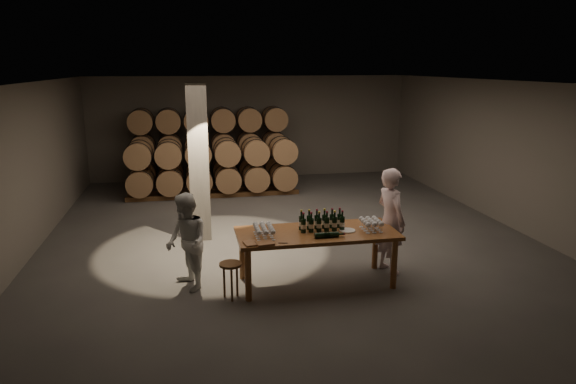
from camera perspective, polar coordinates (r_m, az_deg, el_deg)
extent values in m
plane|color=#4A4845|center=(10.96, -0.06, -4.84)|extent=(12.00, 12.00, 0.00)
plane|color=#605E59|center=(10.38, -0.06, 12.13)|extent=(12.00, 12.00, 0.00)
plane|color=slate|center=(16.42, -4.09, 7.17)|extent=(10.00, 0.00, 10.00)
plane|color=slate|center=(5.02, 13.31, -9.09)|extent=(10.00, 0.00, 10.00)
plane|color=slate|center=(10.80, -27.11, 2.11)|extent=(0.00, 12.00, 12.00)
plane|color=slate|center=(12.50, 23.12, 3.95)|extent=(0.00, 12.00, 12.00)
cube|color=#6A655C|center=(10.57, -9.91, 3.22)|extent=(0.40, 0.40, 3.20)
cylinder|color=brown|center=(7.94, -4.44, -9.17)|extent=(0.10, 0.10, 0.84)
cylinder|color=brown|center=(8.50, 11.71, -7.81)|extent=(0.10, 0.10, 0.84)
cylinder|color=brown|center=(8.73, -5.11, -6.98)|extent=(0.10, 0.10, 0.84)
cylinder|color=brown|center=(9.25, 9.67, -5.91)|extent=(0.10, 0.10, 0.84)
cube|color=brown|center=(8.37, 3.22, -4.60)|extent=(2.60, 1.10, 0.06)
cube|color=brown|center=(15.49, -8.45, 0.86)|extent=(4.70, 0.10, 0.12)
cube|color=brown|center=(16.08, -8.56, 1.33)|extent=(4.70, 0.10, 0.12)
cylinder|color=#9D6E47|center=(15.74, -15.66, 2.22)|extent=(0.70, 0.95, 0.70)
cylinder|color=black|center=(15.49, -15.73, 2.03)|extent=(0.73, 0.04, 0.73)
cylinder|color=black|center=(16.00, -15.60, 2.41)|extent=(0.73, 0.04, 0.73)
cylinder|color=#9D6E47|center=(15.70, -12.83, 2.36)|extent=(0.70, 0.95, 0.70)
cylinder|color=black|center=(15.44, -12.85, 2.17)|extent=(0.73, 0.04, 0.73)
cylinder|color=black|center=(15.95, -12.80, 2.55)|extent=(0.73, 0.04, 0.73)
cylinder|color=#9D6E47|center=(15.69, -9.98, 2.49)|extent=(0.70, 0.95, 0.70)
cylinder|color=black|center=(15.43, -9.96, 2.31)|extent=(0.73, 0.04, 0.73)
cylinder|color=black|center=(15.94, -10.00, 2.68)|extent=(0.73, 0.04, 0.73)
cylinder|color=#9D6E47|center=(15.72, -7.14, 2.62)|extent=(0.70, 0.95, 0.70)
cylinder|color=black|center=(15.47, -7.07, 2.44)|extent=(0.73, 0.04, 0.73)
cylinder|color=black|center=(15.98, -7.20, 2.80)|extent=(0.73, 0.04, 0.73)
cylinder|color=#9D6E47|center=(15.79, -4.31, 2.74)|extent=(0.70, 0.95, 0.70)
cylinder|color=black|center=(15.54, -4.20, 2.56)|extent=(0.73, 0.04, 0.73)
cylinder|color=black|center=(16.04, -4.42, 2.92)|extent=(0.73, 0.04, 0.73)
cylinder|color=#9D6E47|center=(15.90, -1.52, 2.85)|extent=(0.70, 0.95, 0.70)
cylinder|color=black|center=(15.65, -1.36, 2.67)|extent=(0.73, 0.04, 0.73)
cylinder|color=black|center=(16.15, -1.67, 3.03)|extent=(0.73, 0.04, 0.73)
cylinder|color=#9D6E47|center=(15.62, -15.84, 4.88)|extent=(0.70, 0.95, 0.70)
cylinder|color=black|center=(15.36, -15.92, 4.73)|extent=(0.73, 0.04, 0.73)
cylinder|color=black|center=(15.87, -15.77, 5.03)|extent=(0.73, 0.04, 0.73)
cylinder|color=#9D6E47|center=(15.57, -12.97, 5.03)|extent=(0.70, 0.95, 0.70)
cylinder|color=black|center=(15.31, -13.00, 4.88)|extent=(0.73, 0.04, 0.73)
cylinder|color=black|center=(15.83, -12.95, 5.17)|extent=(0.73, 0.04, 0.73)
cylinder|color=#9D6E47|center=(15.56, -10.09, 5.17)|extent=(0.70, 0.95, 0.70)
cylinder|color=black|center=(15.30, -10.07, 5.02)|extent=(0.73, 0.04, 0.73)
cylinder|color=black|center=(15.82, -10.11, 5.31)|extent=(0.73, 0.04, 0.73)
cylinder|color=#9D6E47|center=(15.59, -7.22, 5.29)|extent=(0.70, 0.95, 0.70)
cylinder|color=black|center=(15.34, -7.15, 5.15)|extent=(0.73, 0.04, 0.73)
cylinder|color=black|center=(15.85, -7.28, 5.43)|extent=(0.73, 0.04, 0.73)
cylinder|color=#9D6E47|center=(15.66, -4.36, 5.40)|extent=(0.70, 0.95, 0.70)
cylinder|color=black|center=(15.41, -4.24, 5.26)|extent=(0.73, 0.04, 0.73)
cylinder|color=black|center=(15.92, -4.47, 5.53)|extent=(0.73, 0.04, 0.73)
cylinder|color=#9D6E47|center=(15.77, -1.53, 5.49)|extent=(0.70, 0.95, 0.70)
cylinder|color=black|center=(15.52, -1.37, 5.35)|extent=(0.73, 0.04, 0.73)
cylinder|color=black|center=(16.03, -1.69, 5.63)|extent=(0.73, 0.04, 0.73)
cylinder|color=#9D6E47|center=(15.52, -16.02, 7.58)|extent=(0.70, 0.95, 0.70)
cylinder|color=black|center=(15.27, -16.10, 7.47)|extent=(0.73, 0.04, 0.73)
cylinder|color=black|center=(15.78, -15.95, 7.68)|extent=(0.73, 0.04, 0.73)
cylinder|color=#9D6E47|center=(15.48, -13.12, 7.74)|extent=(0.70, 0.95, 0.70)
cylinder|color=black|center=(15.22, -13.15, 7.63)|extent=(0.73, 0.04, 0.73)
cylinder|color=black|center=(15.73, -13.10, 7.83)|extent=(0.73, 0.04, 0.73)
cylinder|color=#9D6E47|center=(15.47, -10.21, 7.87)|extent=(0.70, 0.95, 0.70)
cylinder|color=black|center=(15.21, -10.19, 7.77)|extent=(0.73, 0.04, 0.73)
cylinder|color=black|center=(15.73, -10.23, 7.97)|extent=(0.73, 0.04, 0.73)
cylinder|color=#9D6E47|center=(15.50, -7.30, 7.99)|extent=(0.70, 0.95, 0.70)
cylinder|color=black|center=(15.24, -7.23, 7.90)|extent=(0.73, 0.04, 0.73)
cylinder|color=black|center=(15.76, -7.37, 8.09)|extent=(0.73, 0.04, 0.73)
cylinder|color=#9D6E47|center=(15.57, -4.41, 8.09)|extent=(0.70, 0.95, 0.70)
cylinder|color=black|center=(15.31, -4.29, 7.99)|extent=(0.73, 0.04, 0.73)
cylinder|color=black|center=(15.83, -4.52, 8.18)|extent=(0.73, 0.04, 0.73)
cylinder|color=#9D6E47|center=(15.68, -1.55, 8.17)|extent=(0.70, 0.95, 0.70)
cylinder|color=black|center=(15.43, -1.39, 8.07)|extent=(0.73, 0.04, 0.73)
cylinder|color=black|center=(15.94, -1.71, 8.26)|extent=(0.73, 0.04, 0.73)
cube|color=brown|center=(14.13, -8.17, -0.40)|extent=(4.70, 0.10, 0.12)
cube|color=brown|center=(14.71, -8.29, 0.17)|extent=(4.70, 0.10, 0.12)
cylinder|color=#9D6E47|center=(14.38, -16.07, 1.11)|extent=(0.70, 0.95, 0.70)
cylinder|color=black|center=(14.12, -16.15, 0.88)|extent=(0.73, 0.04, 0.73)
cylinder|color=black|center=(14.63, -15.99, 1.33)|extent=(0.73, 0.04, 0.73)
cylinder|color=#9D6E47|center=(14.33, -12.96, 1.26)|extent=(0.70, 0.95, 0.70)
cylinder|color=black|center=(14.07, -12.99, 1.03)|extent=(0.73, 0.04, 0.73)
cylinder|color=black|center=(14.58, -12.94, 1.48)|extent=(0.73, 0.04, 0.73)
cylinder|color=#9D6E47|center=(14.32, -9.85, 1.41)|extent=(0.70, 0.95, 0.70)
cylinder|color=black|center=(14.07, -9.82, 1.18)|extent=(0.73, 0.04, 0.73)
cylinder|color=black|center=(14.57, -9.87, 1.62)|extent=(0.73, 0.04, 0.73)
cylinder|color=#9D6E47|center=(14.35, -6.73, 1.55)|extent=(0.70, 0.95, 0.70)
cylinder|color=black|center=(14.10, -6.65, 1.32)|extent=(0.73, 0.04, 0.73)
cylinder|color=black|center=(14.61, -6.81, 1.76)|extent=(0.73, 0.04, 0.73)
cylinder|color=#9D6E47|center=(14.43, -3.64, 1.68)|extent=(0.70, 0.95, 0.70)
cylinder|color=black|center=(14.18, -3.51, 1.46)|extent=(0.73, 0.04, 0.73)
cylinder|color=black|center=(14.68, -3.78, 1.89)|extent=(0.73, 0.04, 0.73)
cylinder|color=#9D6E47|center=(14.55, -0.60, 1.81)|extent=(0.70, 0.95, 0.70)
cylinder|color=black|center=(14.30, -0.41, 1.60)|extent=(0.73, 0.04, 0.73)
cylinder|color=black|center=(14.80, -0.78, 2.02)|extent=(0.73, 0.04, 0.73)
cylinder|color=#9D6E47|center=(14.24, -16.27, 4.02)|extent=(0.70, 0.95, 0.70)
cylinder|color=black|center=(13.98, -16.36, 3.84)|extent=(0.73, 0.04, 0.73)
cylinder|color=black|center=(14.49, -16.18, 4.19)|extent=(0.73, 0.04, 0.73)
cylinder|color=#9D6E47|center=(14.19, -13.13, 4.18)|extent=(0.70, 0.95, 0.70)
cylinder|color=black|center=(13.93, -13.16, 4.00)|extent=(0.73, 0.04, 0.73)
cylinder|color=black|center=(14.44, -13.10, 4.35)|extent=(0.73, 0.04, 0.73)
cylinder|color=#9D6E47|center=(14.18, -9.97, 4.33)|extent=(0.70, 0.95, 0.70)
cylinder|color=black|center=(13.92, -9.94, 4.15)|extent=(0.73, 0.04, 0.73)
cylinder|color=black|center=(14.44, -9.99, 4.49)|extent=(0.73, 0.04, 0.73)
cylinder|color=#9D6E47|center=(14.21, -6.82, 4.46)|extent=(0.70, 0.95, 0.70)
cylinder|color=black|center=(13.96, -6.73, 4.29)|extent=(0.73, 0.04, 0.73)
cylinder|color=black|center=(14.47, -6.90, 4.63)|extent=(0.73, 0.04, 0.73)
cylinder|color=#9D6E47|center=(14.29, -3.69, 4.58)|extent=(0.70, 0.95, 0.70)
cylinder|color=black|center=(14.04, -3.55, 4.41)|extent=(0.73, 0.04, 0.73)
cylinder|color=black|center=(14.55, -3.82, 4.75)|extent=(0.73, 0.04, 0.73)
cylinder|color=#9D6E47|center=(14.41, -0.60, 4.69)|extent=(0.70, 0.95, 0.70)
cylinder|color=black|center=(14.16, -0.41, 4.52)|extent=(0.73, 0.04, 0.73)
cylinder|color=black|center=(14.66, -0.79, 4.85)|extent=(0.73, 0.04, 0.73)
cylinder|color=black|center=(8.27, 1.72, -3.78)|extent=(0.08, 0.08, 0.23)
cylinder|color=silver|center=(8.27, 1.72, -3.85)|extent=(0.08, 0.08, 0.07)
cylinder|color=black|center=(8.22, 1.72, -2.72)|extent=(0.03, 0.03, 0.09)
cylinder|color=gold|center=(8.20, 1.73, -2.37)|extent=(0.04, 0.04, 0.03)
cylinder|color=black|center=(8.41, 1.49, -3.48)|extent=(0.08, 0.08, 0.23)
cylinder|color=silver|center=(8.41, 1.49, -3.54)|extent=(0.08, 0.08, 0.07)
cylinder|color=black|center=(8.36, 1.50, -2.43)|extent=(0.03, 0.03, 0.09)
cylinder|color=maroon|center=(8.35, 1.50, -2.09)|extent=(0.04, 0.04, 0.03)
cylinder|color=black|center=(8.30, 2.59, -3.73)|extent=(0.08, 0.08, 0.23)
cylinder|color=silver|center=(8.30, 2.59, -3.80)|extent=(0.08, 0.08, 0.07)
cylinder|color=black|center=(8.25, 2.61, -2.67)|extent=(0.03, 0.03, 0.09)
cylinder|color=maroon|center=(8.23, 2.61, -2.32)|extent=(0.04, 0.04, 0.03)
cylinder|color=black|center=(8.43, 2.35, -3.42)|extent=(0.08, 0.08, 0.23)
cylinder|color=silver|center=(8.44, 2.35, -3.49)|extent=(0.08, 0.08, 0.07)
cylinder|color=black|center=(8.39, 2.37, -2.38)|extent=(0.03, 0.03, 0.09)
cylinder|color=gold|center=(8.37, 2.37, -2.04)|extent=(0.04, 0.04, 0.03)
cylinder|color=black|center=(8.33, 3.47, -3.67)|extent=(0.08, 0.08, 0.23)
cylinder|color=silver|center=(8.33, 3.46, -3.74)|extent=(0.08, 0.08, 0.07)
cylinder|color=black|center=(8.28, 3.48, -2.61)|extent=(0.03, 0.03, 0.09)
cylinder|color=gold|center=(8.26, 3.49, -2.27)|extent=(0.04, 0.04, 0.03)
cylinder|color=black|center=(8.46, 3.21, -3.37)|extent=(0.08, 0.08, 0.23)
cylinder|color=silver|center=(8.47, 3.21, -3.44)|extent=(0.08, 0.08, 0.07)
cylinder|color=black|center=(8.42, 3.23, -2.33)|extent=(0.03, 0.03, 0.09)
cylinder|color=maroon|center=(8.40, 3.23, -1.99)|extent=(0.04, 0.04, 0.03)
cylinder|color=black|center=(8.36, 4.33, -3.62)|extent=(0.08, 0.08, 0.23)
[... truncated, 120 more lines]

